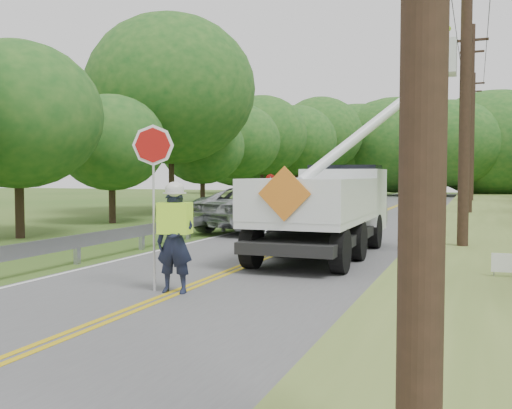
% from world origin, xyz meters
% --- Properties ---
extents(ground, '(140.00, 140.00, 0.00)m').
position_xyz_m(ground, '(0.00, 0.00, 0.00)').
color(ground, '#2B5317').
rests_on(ground, ground).
extents(road, '(7.20, 96.00, 0.03)m').
position_xyz_m(road, '(0.00, 14.00, 0.01)').
color(road, '#525255').
rests_on(road, ground).
extents(guardrail, '(0.18, 48.00, 0.77)m').
position_xyz_m(guardrail, '(-4.02, 14.91, 0.55)').
color(guardrail, '#96999E').
rests_on(guardrail, ground).
extents(utility_poles, '(1.60, 43.30, 10.00)m').
position_xyz_m(utility_poles, '(5.00, 17.02, 5.27)').
color(utility_poles, black).
rests_on(utility_poles, ground).
extents(treeline_left, '(10.58, 53.89, 11.35)m').
position_xyz_m(treeline_left, '(-10.61, 29.90, 5.77)').
color(treeline_left, '#332319').
rests_on(treeline_left, ground).
extents(treeline_horizon, '(56.17, 14.55, 11.39)m').
position_xyz_m(treeline_horizon, '(0.94, 56.31, 5.50)').
color(treeline_horizon, '#194D1B').
rests_on(treeline_horizon, ground).
extents(flagger, '(1.19, 0.56, 3.21)m').
position_xyz_m(flagger, '(-0.02, 1.73, 1.16)').
color(flagger, '#191E33').
rests_on(flagger, road).
extents(bucket_truck, '(4.64, 7.40, 7.14)m').
position_xyz_m(bucket_truck, '(1.58, 8.74, 1.61)').
color(bucket_truck, black).
rests_on(bucket_truck, road).
extents(suv_silver, '(5.01, 7.25, 1.84)m').
position_xyz_m(suv_silver, '(-2.47, 13.81, 0.94)').
color(suv_silver, '#A8ABAE').
rests_on(suv_silver, road).
extents(suv_darkgrey, '(3.81, 6.24, 1.69)m').
position_xyz_m(suv_darkgrey, '(-2.36, 22.88, 0.87)').
color(suv_darkgrey, '#3B3E43').
rests_on(suv_darkgrey, road).
extents(stop_sign_permanent, '(0.48, 0.14, 2.32)m').
position_xyz_m(stop_sign_permanent, '(-4.08, 18.57, 1.52)').
color(stop_sign_permanent, '#96999E').
rests_on(stop_sign_permanent, ground).
extents(yard_sign, '(0.52, 0.06, 0.75)m').
position_xyz_m(yard_sign, '(5.89, 4.14, 0.54)').
color(yard_sign, white).
rests_on(yard_sign, ground).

